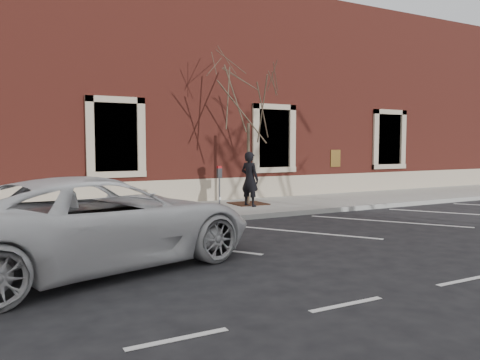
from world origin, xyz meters
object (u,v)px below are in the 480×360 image
parking_meter (219,181)px  sapling (248,101)px  man (250,179)px  white_truck (98,222)px

parking_meter → sapling: 3.63m
man → white_truck: 7.57m
man → sapling: size_ratio=0.36×
man → sapling: 2.66m
sapling → white_truck: 8.63m
parking_meter → white_truck: white_truck is taller
parking_meter → white_truck: bearing=-154.2°
sapling → white_truck: bearing=-137.7°
man → sapling: (0.27, 0.58, 2.58)m
sapling → parking_meter: bearing=-137.2°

